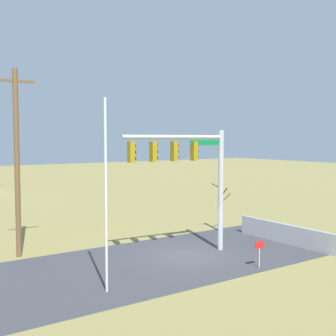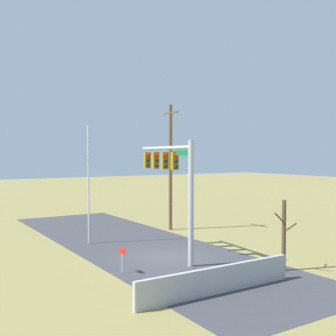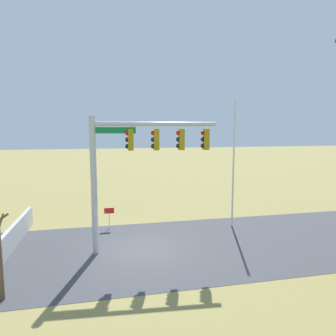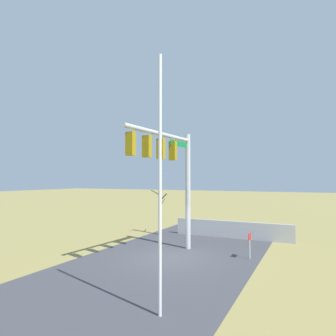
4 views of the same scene
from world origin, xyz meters
name	(u,v)px [view 1 (image 1 of 4)]	position (x,y,z in m)	size (l,w,h in m)	color
ground_plane	(187,256)	(0.00, 0.00, 0.00)	(160.00, 160.00, 0.00)	olive
road_surface	(115,269)	(-4.00, 0.00, 0.01)	(28.00, 8.00, 0.01)	#3D3D42
sidewalk_corner	(234,247)	(3.17, -0.05, 0.00)	(6.00, 6.00, 0.01)	#B7B5AD
retaining_fence	(292,235)	(6.09, -1.51, 0.55)	(0.20, 7.56, 1.09)	#A8A8AD
signal_mast	(191,166)	(0.34, 0.10, 4.51)	(5.73, 0.74, 6.28)	#B2B5BA
flagpole	(106,196)	(-5.60, -2.35, 3.69)	(0.10, 0.10, 7.39)	silver
utility_pole	(17,160)	(-6.97, 4.59, 4.79)	(1.90, 0.26, 9.24)	brown
bare_tree	(222,204)	(5.19, 3.26, 1.76)	(1.27, 1.02, 3.40)	brown
open_sign	(259,248)	(1.48, -3.50, 0.91)	(0.56, 0.04, 1.22)	silver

